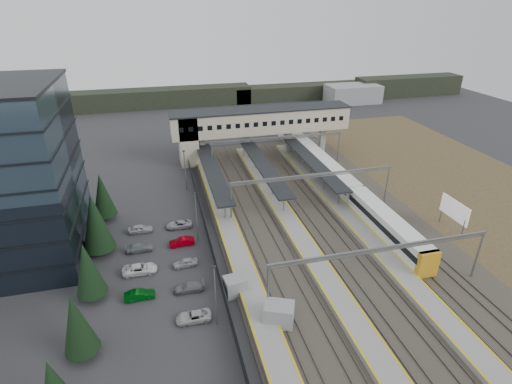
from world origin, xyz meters
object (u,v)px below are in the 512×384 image
object	(u,v)px
relay_cabin_far	(235,286)
footbridge	(249,124)
train	(332,174)
relay_cabin_near	(279,315)
billboard	(454,211)

from	to	relation	value
relay_cabin_far	footbridge	size ratio (longest dim) A/B	0.07
footbridge	train	distance (m)	22.68
train	relay_cabin_far	bearing A→B (deg)	-132.48
relay_cabin_far	train	xyz separation A→B (m)	(24.93, 27.22, 0.95)
relay_cabin_near	billboard	world-z (taller)	billboard
footbridge	train	xyz separation A→B (m)	(12.30, -18.15, -5.81)
footbridge	relay_cabin_near	bearing A→B (deg)	-99.75
relay_cabin_near	train	bearing A→B (deg)	57.73
train	billboard	distance (m)	23.74
footbridge	billboard	size ratio (longest dim) A/B	6.59
relay_cabin_near	relay_cabin_far	bearing A→B (deg)	120.69
footbridge	billboard	bearing A→B (deg)	-58.90
billboard	footbridge	bearing A→B (deg)	121.10
relay_cabin_near	train	distance (m)	39.68
train	billboard	xyz separation A→B (m)	(11.24, -20.87, 1.40)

